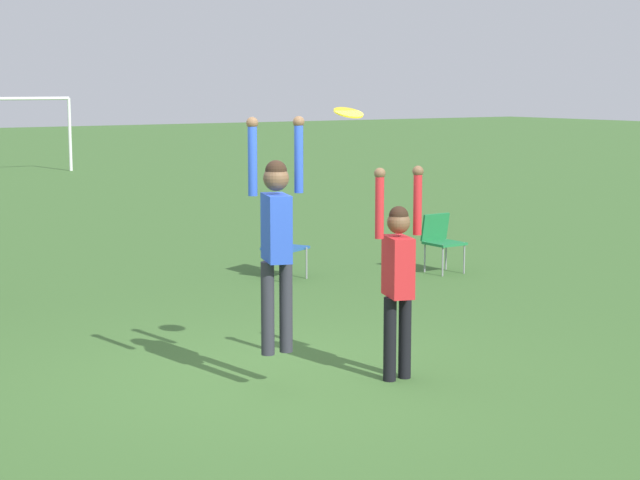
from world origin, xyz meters
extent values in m
plane|color=#3D662D|center=(0.00, 0.00, 0.00)|extent=(120.00, 120.00, 0.00)
cylinder|color=#2D2D38|center=(-0.28, -0.21, 0.75)|extent=(0.12, 0.12, 0.84)
cylinder|color=#2D2D38|center=(-0.08, -0.21, 0.75)|extent=(0.12, 0.12, 0.84)
cube|color=blue|center=(-0.18, -0.21, 1.47)|extent=(0.33, 0.47, 0.60)
sphere|color=brown|center=(-0.18, -0.21, 1.91)|extent=(0.23, 0.23, 0.23)
sphere|color=black|center=(-0.18, -0.21, 1.97)|extent=(0.19, 0.19, 0.19)
cylinder|color=blue|center=(-0.42, -0.21, 2.08)|extent=(0.08, 0.08, 0.63)
sphere|color=brown|center=(-0.42, -0.21, 2.40)|extent=(0.10, 0.10, 0.10)
cylinder|color=blue|center=(0.06, -0.21, 2.08)|extent=(0.08, 0.08, 0.63)
sphere|color=brown|center=(0.06, -0.21, 2.40)|extent=(0.10, 0.10, 0.10)
cylinder|color=black|center=(0.81, -0.58, 0.39)|extent=(0.12, 0.12, 0.79)
cylinder|color=black|center=(0.99, -0.58, 0.39)|extent=(0.12, 0.12, 0.79)
cube|color=red|center=(0.90, -0.58, 1.07)|extent=(0.32, 0.43, 0.56)
sphere|color=brown|center=(0.90, -0.58, 1.48)|extent=(0.21, 0.21, 0.21)
sphere|color=black|center=(0.90, -0.58, 1.54)|extent=(0.18, 0.18, 0.18)
cylinder|color=red|center=(0.68, -0.58, 1.64)|extent=(0.08, 0.08, 0.59)
sphere|color=brown|center=(0.68, -0.58, 1.94)|extent=(0.10, 0.10, 0.10)
cylinder|color=red|center=(1.12, -0.58, 1.64)|extent=(0.08, 0.08, 0.59)
sphere|color=brown|center=(1.12, -0.58, 1.94)|extent=(0.10, 0.10, 0.10)
cylinder|color=yellow|center=(0.45, -0.41, 2.48)|extent=(0.27, 0.26, 0.10)
cylinder|color=gray|center=(2.60, 4.28, 0.22)|extent=(0.02, 0.02, 0.45)
cylinder|color=gray|center=(3.04, 4.28, 0.22)|extent=(0.02, 0.02, 0.45)
cylinder|color=gray|center=(2.60, 4.72, 0.22)|extent=(0.02, 0.02, 0.45)
cylinder|color=gray|center=(3.04, 4.72, 0.22)|extent=(0.02, 0.02, 0.45)
cube|color=#235193|center=(2.82, 4.50, 0.43)|extent=(0.69, 0.69, 0.04)
cube|color=#235193|center=(2.82, 4.74, 0.66)|extent=(0.51, 0.32, 0.42)
cylinder|color=gray|center=(4.77, 3.36, 0.23)|extent=(0.02, 0.02, 0.46)
cylinder|color=gray|center=(5.17, 3.36, 0.23)|extent=(0.02, 0.02, 0.46)
cylinder|color=gray|center=(4.77, 3.76, 0.23)|extent=(0.02, 0.02, 0.46)
cylinder|color=gray|center=(5.17, 3.76, 0.23)|extent=(0.02, 0.02, 0.46)
cube|color=#1E753D|center=(4.97, 3.56, 0.44)|extent=(0.49, 0.49, 0.04)
cube|color=#1E753D|center=(4.97, 3.78, 0.65)|extent=(0.48, 0.12, 0.40)
cylinder|color=white|center=(7.18, 24.57, 1.15)|extent=(0.10, 0.10, 2.30)
camera|label=1|loc=(-5.06, -8.25, 2.73)|focal=60.00mm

